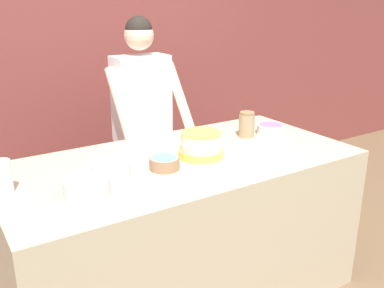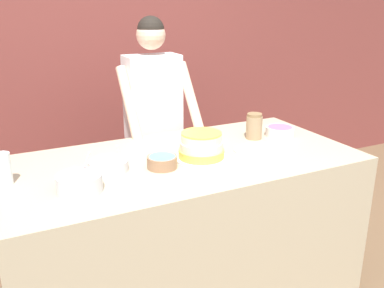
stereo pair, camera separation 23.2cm
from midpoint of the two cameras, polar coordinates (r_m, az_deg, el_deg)
wall_back at (r=3.68m, az=-16.05°, el=11.19°), size 10.00×0.05×2.60m
counter at (r=2.57m, az=-3.91°, el=-11.42°), size 1.97×0.96×0.90m
person_baker at (r=3.02m, az=-8.82°, el=4.21°), size 0.51×0.45×1.64m
cake at (r=2.34m, az=-1.62°, el=-0.38°), size 0.30×0.30×0.15m
frosting_bowl_blue at (r=2.23m, az=-6.68°, el=-2.52°), size 0.16×0.16×0.06m
frosting_bowl_white at (r=2.21m, az=-13.77°, el=-3.21°), size 0.20×0.20×0.15m
frosting_bowl_pink at (r=1.99m, az=-17.15°, el=-5.56°), size 0.21×0.21×0.17m
frosting_bowl_purple at (r=2.83m, az=8.17°, el=2.03°), size 0.18×0.18×0.06m
drinking_glass at (r=2.16m, az=-26.79°, el=-3.97°), size 0.08×0.08×0.16m
ceramic_plate at (r=2.52m, az=4.87°, el=-0.59°), size 0.21×0.21×0.01m
stoneware_jar at (r=2.73m, az=4.90°, el=2.56°), size 0.10×0.10×0.16m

